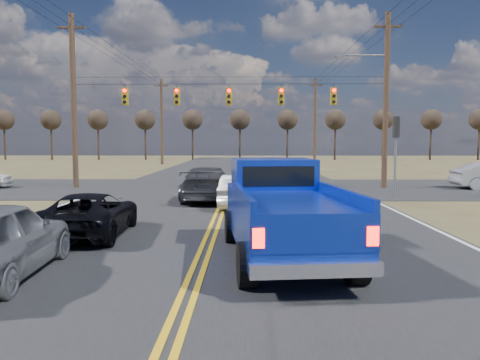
{
  "coord_description": "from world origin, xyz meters",
  "views": [
    {
      "loc": [
        1.03,
        -9.16,
        2.72
      ],
      "look_at": [
        0.81,
        5.53,
        1.5
      ],
      "focal_mm": 35.0,
      "sensor_mm": 36.0,
      "label": 1
    }
  ],
  "objects_px": {
    "pickup_truck": "(282,211)",
    "white_car_queue": "(241,191)",
    "dgrey_car_queue": "(207,184)",
    "black_suv": "(90,214)"
  },
  "relations": [
    {
      "from": "pickup_truck",
      "to": "white_car_queue",
      "type": "xyz_separation_m",
      "value": [
        -1.04,
        8.4,
        -0.42
      ]
    },
    {
      "from": "white_car_queue",
      "to": "black_suv",
      "type": "bearing_deg",
      "value": 58.8
    },
    {
      "from": "white_car_queue",
      "to": "dgrey_car_queue",
      "type": "height_order",
      "value": "dgrey_car_queue"
    },
    {
      "from": "white_car_queue",
      "to": "dgrey_car_queue",
      "type": "bearing_deg",
      "value": -49.35
    },
    {
      "from": "pickup_truck",
      "to": "dgrey_car_queue",
      "type": "relative_size",
      "value": 1.17
    },
    {
      "from": "pickup_truck",
      "to": "black_suv",
      "type": "height_order",
      "value": "pickup_truck"
    },
    {
      "from": "white_car_queue",
      "to": "dgrey_car_queue",
      "type": "relative_size",
      "value": 0.77
    },
    {
      "from": "white_car_queue",
      "to": "dgrey_car_queue",
      "type": "xyz_separation_m",
      "value": [
        -1.6,
        2.2,
        0.1
      ]
    },
    {
      "from": "black_suv",
      "to": "dgrey_car_queue",
      "type": "height_order",
      "value": "dgrey_car_queue"
    },
    {
      "from": "white_car_queue",
      "to": "dgrey_car_queue",
      "type": "distance_m",
      "value": 2.72
    }
  ]
}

